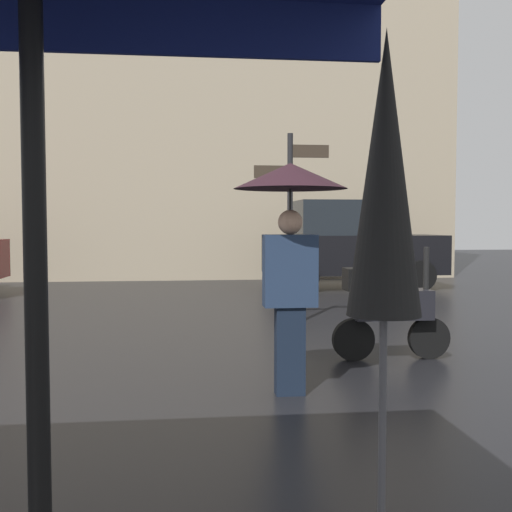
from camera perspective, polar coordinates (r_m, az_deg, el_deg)
name	(u,v)px	position (r m, az deg, el deg)	size (l,w,h in m)	color
folded_patio_umbrella_near	(385,200)	(2.82, 11.80, 5.12)	(0.44, 0.44, 2.36)	black
pedestrian_with_umbrella	(290,213)	(5.34, 3.17, 3.98)	(0.98, 0.98, 2.01)	black
parked_scooter	(388,310)	(6.92, 12.06, -4.87)	(1.32, 0.32, 1.23)	black
parked_car_left	(350,244)	(14.43, 8.68, 1.11)	(4.04, 1.85, 2.01)	black
street_signpost	(290,210)	(8.90, 3.19, 4.30)	(1.08, 0.08, 2.78)	black
building_block	(164,2)	(18.64, -8.51, 22.14)	(15.78, 2.88, 15.21)	gray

